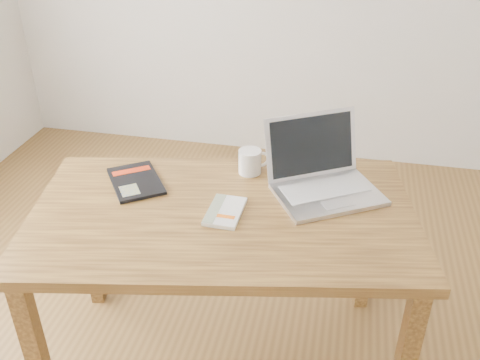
% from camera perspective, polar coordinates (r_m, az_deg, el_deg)
% --- Properties ---
extents(room, '(4.04, 4.04, 2.70)m').
position_cam_1_polar(room, '(1.59, -3.60, 13.69)').
color(room, brown).
rests_on(room, ground).
extents(desk, '(1.50, 1.03, 0.75)m').
position_cam_1_polar(desk, '(1.96, -1.80, -5.49)').
color(desk, brown).
rests_on(desk, ground).
extents(white_guidebook, '(0.12, 0.20, 0.02)m').
position_cam_1_polar(white_guidebook, '(1.89, -1.62, -3.38)').
color(white_guidebook, silver).
rests_on(white_guidebook, desk).
extents(black_guidebook, '(0.29, 0.32, 0.01)m').
position_cam_1_polar(black_guidebook, '(2.11, -11.07, -0.11)').
color(black_guidebook, black).
rests_on(black_guidebook, desk).
extents(laptop, '(0.49, 0.48, 0.26)m').
position_cam_1_polar(laptop, '(2.03, 8.76, 0.38)').
color(laptop, silver).
rests_on(laptop, desk).
extents(coffee_mug, '(0.12, 0.10, 0.10)m').
position_cam_1_polar(coffee_mug, '(2.12, 1.14, 2.03)').
color(coffee_mug, white).
rests_on(coffee_mug, desk).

